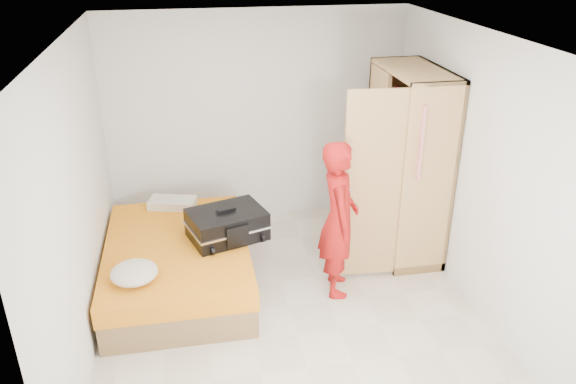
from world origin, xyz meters
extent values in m
plane|color=beige|center=(0.00, 0.00, 0.00)|extent=(4.00, 4.00, 0.00)
plane|color=white|center=(0.00, 0.00, 2.60)|extent=(4.00, 4.00, 0.00)
cube|color=white|center=(0.00, 2.00, 1.30)|extent=(3.60, 0.02, 2.60)
cube|color=white|center=(0.00, -2.00, 1.30)|extent=(3.60, 0.02, 2.60)
cube|color=white|center=(-1.80, 0.00, 1.30)|extent=(0.02, 4.00, 2.60)
cube|color=white|center=(1.80, 0.00, 1.30)|extent=(0.02, 4.00, 2.60)
cube|color=olive|center=(-1.05, 0.57, 0.15)|extent=(1.40, 2.00, 0.30)
cube|color=orange|center=(-1.05, 0.57, 0.40)|extent=(1.42, 2.02, 0.20)
cube|color=tan|center=(1.77, 0.90, 1.05)|extent=(0.04, 1.20, 2.10)
cube|color=tan|center=(1.50, 0.32, 1.05)|extent=(0.58, 0.04, 2.10)
cube|color=tan|center=(1.50, 1.48, 1.05)|extent=(0.58, 0.04, 2.10)
cube|color=tan|center=(1.50, 0.90, 2.08)|extent=(0.58, 1.20, 0.04)
cube|color=#A17445|center=(1.50, 0.90, 0.05)|extent=(0.58, 1.20, 0.10)
cube|color=tan|center=(1.23, 1.20, 1.05)|extent=(0.04, 0.59, 2.00)
cube|color=tan|center=(0.92, 0.36, 1.05)|extent=(0.59, 0.08, 2.00)
cylinder|color=#B2B2B7|center=(1.50, 0.90, 1.92)|extent=(0.02, 1.10, 0.02)
imported|color=#B70B1C|center=(0.54, 0.21, 0.81)|extent=(0.47, 0.64, 1.61)
cube|color=black|center=(-0.53, 0.61, 0.65)|extent=(0.86, 0.72, 0.30)
cube|color=black|center=(-0.53, 0.61, 0.81)|extent=(0.20, 0.11, 0.03)
ellipsoid|color=silver|center=(-1.42, -0.03, 0.58)|extent=(0.42, 0.42, 0.16)
cube|color=silver|center=(-1.08, 1.42, 0.55)|extent=(0.57, 0.39, 0.10)
camera|label=1|loc=(-0.85, -4.48, 3.37)|focal=35.00mm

